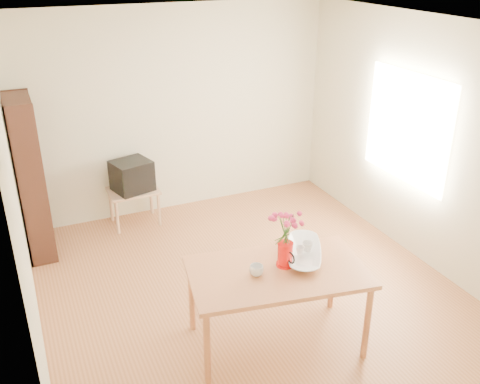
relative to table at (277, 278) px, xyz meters
name	(u,v)px	position (x,y,z in m)	size (l,w,h in m)	color
room	(256,174)	(0.15, 0.75, 0.63)	(4.50, 4.50, 4.50)	#965935
table	(277,278)	(0.00, 0.00, 0.00)	(1.59, 1.08, 0.75)	#A9613A
tv_stand	(134,195)	(-0.58, 2.71, -0.29)	(0.60, 0.45, 0.46)	tan
bookshelf	(31,183)	(-1.72, 2.49, 0.17)	(0.28, 0.70, 1.80)	black
pitcher	(285,255)	(0.09, 0.04, 0.18)	(0.15, 0.22, 0.22)	red
flowers	(286,225)	(0.09, 0.04, 0.46)	(0.25, 0.25, 0.35)	#DE346C
mug	(256,270)	(-0.19, 0.00, 0.12)	(0.12, 0.12, 0.09)	white
bowl	(305,235)	(0.31, 0.11, 0.28)	(0.44, 0.44, 0.41)	white
teacup_a	(301,241)	(0.27, 0.11, 0.24)	(0.07, 0.07, 0.06)	white
teacup_b	(308,237)	(0.35, 0.13, 0.25)	(0.08, 0.08, 0.07)	white
television	(132,175)	(-0.58, 2.73, -0.02)	(0.52, 0.50, 0.38)	black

